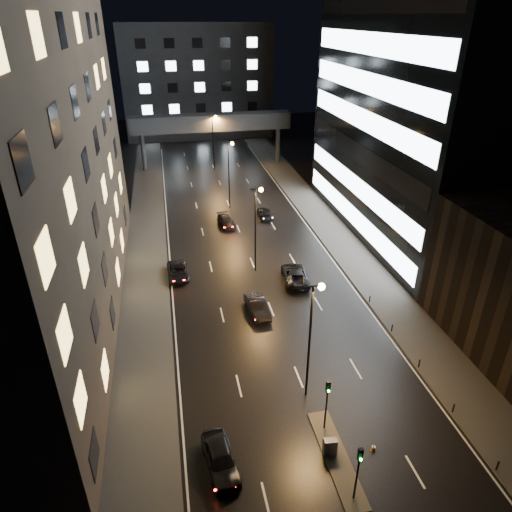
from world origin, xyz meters
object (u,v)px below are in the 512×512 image
at_px(car_away_b, 257,307).
at_px(car_toward_b, 265,213).
at_px(car_away_d, 226,222).
at_px(utility_cabinet, 330,447).
at_px(car_away_c, 178,272).
at_px(car_toward_a, 295,275).
at_px(car_away_a, 220,459).

xyz_separation_m(car_away_b, car_toward_b, (6.00, 23.67, -0.10)).
bearing_deg(car_toward_b, car_away_d, 20.91).
xyz_separation_m(car_toward_b, utility_cabinet, (-4.60, -40.97, 0.16)).
bearing_deg(car_away_b, car_away_c, 124.66).
bearing_deg(car_away_c, car_toward_b, 46.44).
bearing_deg(car_toward_a, utility_cabinet, 87.12).
height_order(car_away_c, car_toward_b, car_away_c).
distance_m(car_away_b, utility_cabinet, 17.36).
xyz_separation_m(car_away_b, utility_cabinet, (1.40, -17.30, 0.06)).
bearing_deg(car_away_a, car_toward_a, 55.81).
relative_size(car_away_a, car_away_c, 0.96).
relative_size(car_away_b, car_away_c, 0.95).
height_order(car_away_a, car_toward_b, car_away_a).
bearing_deg(car_away_b, utility_cabinet, -90.85).
bearing_deg(utility_cabinet, car_away_a, -179.53).
relative_size(car_away_c, car_away_d, 1.07).
xyz_separation_m(car_toward_a, utility_cabinet, (-3.98, -22.56, 0.03)).
relative_size(car_away_a, car_away_d, 1.03).
relative_size(car_away_b, car_away_d, 1.02).
distance_m(car_away_d, car_toward_a, 17.29).
xyz_separation_m(car_away_a, utility_cabinet, (7.31, -0.58, 0.03)).
distance_m(car_away_c, utility_cabinet, 27.50).
bearing_deg(car_toward_b, utility_cabinet, 86.19).
distance_m(car_away_d, car_toward_b, 6.32).
distance_m(car_away_c, car_away_d, 14.89).
distance_m(car_away_a, utility_cabinet, 7.33).
xyz_separation_m(car_away_a, car_away_c, (-1.48, 25.48, -0.12)).
relative_size(car_away_a, utility_cabinet, 3.47).
height_order(car_away_c, utility_cabinet, utility_cabinet).
height_order(car_away_a, car_away_b, car_away_a).
distance_m(car_toward_a, utility_cabinet, 22.91).
distance_m(car_away_b, car_toward_a, 7.53).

